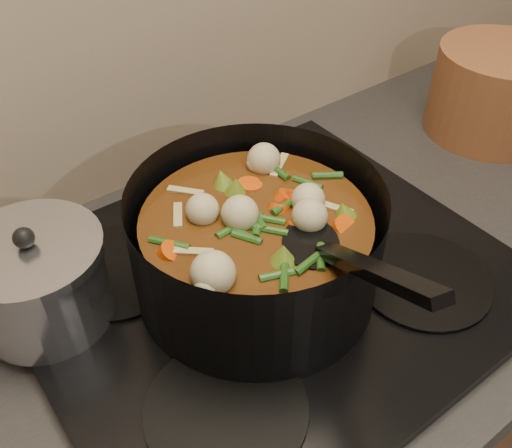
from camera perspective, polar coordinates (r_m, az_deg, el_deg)
counter at (r=1.16m, az=0.94°, el=-21.43°), size 2.64×0.64×0.91m
stovetop at (r=0.78m, az=1.32°, el=-5.69°), size 0.62×0.54×0.03m
stockpot at (r=0.71m, az=0.05°, el=-2.20°), size 0.41×0.47×0.23m
saucepan at (r=0.74m, az=-20.86°, el=-5.27°), size 0.17×0.17×0.14m
terracotta_crock at (r=1.14m, az=22.77°, el=12.09°), size 0.28×0.28×0.16m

